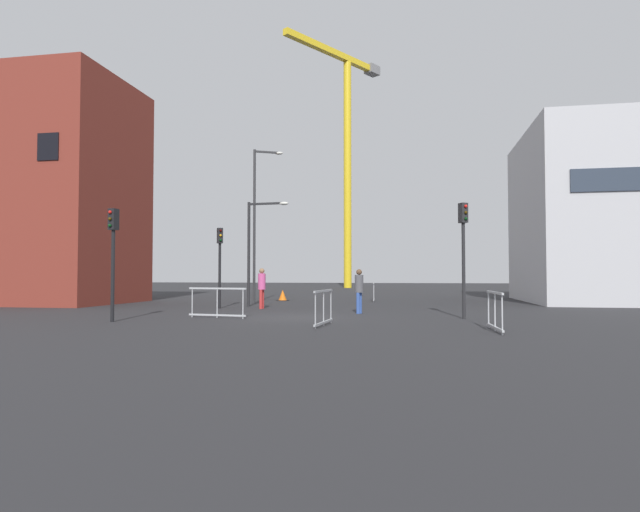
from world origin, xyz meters
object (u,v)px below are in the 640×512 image
Objects in this scene: traffic_light_far at (463,241)px; traffic_light_verge at (113,245)px; streetlamp_tall at (257,214)px; traffic_light_median at (220,254)px; construction_crane at (346,138)px; pedestrian_walking at (359,288)px; pedestrian_waiting at (262,285)px; streetlamp_short at (255,241)px; traffic_cone_on_verge at (283,296)px.

traffic_light_far is 11.90m from traffic_light_verge.
traffic_light_median is (-0.34, -4.72, -2.34)m from streetlamp_tall.
traffic_light_median is (-0.83, -38.33, -15.02)m from construction_crane.
streetlamp_tall is (-0.50, -33.61, -12.68)m from construction_crane.
traffic_light_verge is (-11.42, -3.34, -0.22)m from traffic_light_far.
traffic_light_verge is 9.25m from pedestrian_walking.
traffic_light_verge is (-0.94, -7.20, 0.02)m from traffic_light_median.
pedestrian_walking is at bearing 34.25° from traffic_light_verge.
traffic_light_verge is 2.03× the size of pedestrian_waiting.
pedestrian_waiting is (2.90, 7.34, -1.43)m from traffic_light_verge.
traffic_light_median is at bearing 82.55° from traffic_light_verge.
construction_crane is at bearing 98.13° from pedestrian_walking.
streetlamp_tall is 12.20m from traffic_light_verge.
construction_crane is at bearing 87.77° from traffic_light_verge.
pedestrian_waiting is at bearing 4.03° from traffic_light_median.
streetlamp_short is at bearing -74.64° from streetlamp_tall.
traffic_cone_on_verge is (-5.56, 9.62, -0.72)m from pedestrian_walking.
streetlamp_short is at bearing -89.49° from construction_crane.
streetlamp_tall is 2.26× the size of traffic_light_verge.
pedestrian_walking is (6.27, -6.78, -3.80)m from streetlamp_tall.
traffic_light_verge reaches higher than pedestrian_waiting.
traffic_light_far is at bearing -50.42° from traffic_cone_on_verge.
pedestrian_waiting is at bearing -70.54° from streetlamp_tall.
construction_crane is at bearing 88.76° from traffic_light_median.
traffic_light_verge is (-1.28, -11.91, -2.32)m from streetlamp_tall.
streetlamp_short is 1.38× the size of traffic_light_median.
construction_crane is 44.00m from pedestrian_walking.
pedestrian_walking is at bearing -47.22° from streetlamp_tall.
pedestrian_waiting is (-8.53, 4.00, -1.65)m from traffic_light_far.
traffic_light_median is at bearing 159.78° from traffic_light_far.
streetlamp_short is (0.32, -36.60, -14.33)m from construction_crane.
traffic_light_verge reaches higher than traffic_light_median.
pedestrian_waiting reaches higher than pedestrian_walking.
streetlamp_tall is at bearing 109.46° from pedestrian_waiting.
streetlamp_short is at bearing 116.57° from pedestrian_waiting.
construction_crane reaches higher than pedestrian_waiting.
pedestrian_waiting is at bearing -83.00° from traffic_cone_on_verge.
traffic_light_far is at bearing -30.96° from streetlamp_short.
pedestrian_waiting is at bearing -88.32° from construction_crane.
pedestrian_walking is 0.96× the size of pedestrian_waiting.
streetlamp_tall reaches higher than traffic_light_far.
traffic_light_far is (9.33, -5.59, -0.45)m from streetlamp_short.
traffic_light_median is at bearing -97.86° from traffic_cone_on_verge.
traffic_cone_on_verge is (-9.44, 11.42, -2.42)m from traffic_light_far.
streetlamp_tall is at bearing 83.88° from traffic_light_verge.
construction_crane is 45.74m from traffic_light_far.
traffic_light_far is 15.01m from traffic_cone_on_verge.
traffic_light_far is (9.65, -42.19, -14.78)m from construction_crane.
pedestrian_waiting is (1.62, -4.58, -3.75)m from streetlamp_tall.
traffic_cone_on_verge is (0.71, 2.84, -4.52)m from streetlamp_tall.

